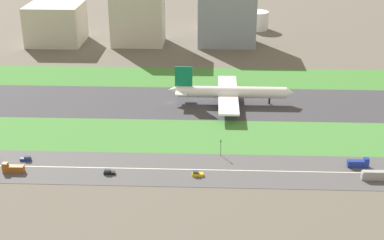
# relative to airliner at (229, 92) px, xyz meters

# --- Properties ---
(ground_plane) EXTENTS (800.00, 800.00, 0.00)m
(ground_plane) POSITION_rel_airliner_xyz_m (-30.34, -0.00, -6.23)
(ground_plane) COLOR #5B564C
(runway) EXTENTS (280.00, 46.00, 0.10)m
(runway) POSITION_rel_airliner_xyz_m (-30.34, -0.00, -6.18)
(runway) COLOR #38383D
(runway) RESTS_ON ground_plane
(grass_median_north) EXTENTS (280.00, 36.00, 0.10)m
(grass_median_north) POSITION_rel_airliner_xyz_m (-30.34, 41.00, -6.18)
(grass_median_north) COLOR #3D7A33
(grass_median_north) RESTS_ON ground_plane
(grass_median_south) EXTENTS (280.00, 36.00, 0.10)m
(grass_median_south) POSITION_rel_airliner_xyz_m (-30.34, -41.00, -6.18)
(grass_median_south) COLOR #427F38
(grass_median_south) RESTS_ON ground_plane
(highway) EXTENTS (280.00, 28.00, 0.10)m
(highway) POSITION_rel_airliner_xyz_m (-30.34, -73.00, -6.18)
(highway) COLOR #4C4C4F
(highway) RESTS_ON ground_plane
(highway_centerline) EXTENTS (266.00, 0.50, 0.01)m
(highway_centerline) POSITION_rel_airliner_xyz_m (-30.34, -73.00, -6.13)
(highway_centerline) COLOR silver
(highway_centerline) RESTS_ON highway
(airliner) EXTENTS (65.00, 56.00, 19.70)m
(airliner) POSITION_rel_airliner_xyz_m (0.00, 0.00, 0.00)
(airliner) COLOR white
(airliner) RESTS_ON runway
(truck_0) EXTENTS (8.40, 2.50, 4.00)m
(truck_0) POSITION_rel_airliner_xyz_m (51.30, -68.00, -4.56)
(truck_0) COLOR navy
(truck_0) RESTS_ON highway
(car_3) EXTENTS (4.40, 1.80, 2.00)m
(car_3) POSITION_rel_airliner_xyz_m (-13.83, -78.00, -5.31)
(car_3) COLOR yellow
(car_3) RESTS_ON highway
(car_1) EXTENTS (4.40, 1.80, 2.00)m
(car_1) POSITION_rel_airliner_xyz_m (-85.16, -68.00, -5.31)
(car_1) COLOR navy
(car_1) RESTS_ON highway
(car_2) EXTENTS (4.40, 1.80, 2.00)m
(car_2) POSITION_rel_airliner_xyz_m (-48.81, -78.00, -5.31)
(car_2) COLOR black
(car_2) RESTS_ON highway
(truck_2) EXTENTS (8.40, 2.50, 4.00)m
(truck_2) POSITION_rel_airliner_xyz_m (-87.20, -78.00, -4.56)
(truck_2) COLOR brown
(truck_2) RESTS_ON highway
(bus_0) EXTENTS (11.60, 2.50, 3.50)m
(bus_0) POSITION_rel_airliner_xyz_m (55.82, -78.00, -4.41)
(bus_0) COLOR #99999E
(bus_0) RESTS_ON highway
(traffic_light) EXTENTS (0.36, 0.50, 7.20)m
(traffic_light) POSITION_rel_airliner_xyz_m (-4.50, -60.01, -1.94)
(traffic_light) COLOR #4C4C51
(traffic_light) RESTS_ON highway
(terminal_building) EXTENTS (37.60, 35.63, 27.74)m
(terminal_building) POSITION_rel_airliner_xyz_m (-120.34, 114.00, 7.64)
(terminal_building) COLOR beige
(terminal_building) RESTS_ON ground_plane
(hangar_building) EXTENTS (36.16, 27.39, 52.31)m
(hangar_building) POSITION_rel_airliner_xyz_m (-61.65, 114.00, 19.92)
(hangar_building) COLOR beige
(hangar_building) RESTS_ON ground_plane
(office_tower) EXTENTS (39.95, 26.64, 41.69)m
(office_tower) POSITION_rel_airliner_xyz_m (0.74, 114.00, 14.61)
(office_tower) COLOR gray
(office_tower) RESTS_ON ground_plane
(fuel_tank_west) EXTENTS (23.46, 23.46, 16.45)m
(fuel_tank_west) POSITION_rel_airliner_xyz_m (-8.73, 159.00, 1.99)
(fuel_tank_west) COLOR silver
(fuel_tank_west) RESTS_ON ground_plane
(fuel_tank_centre) EXTENTS (18.46, 18.46, 14.01)m
(fuel_tank_centre) POSITION_rel_airliner_xyz_m (25.07, 159.00, 0.77)
(fuel_tank_centre) COLOR silver
(fuel_tank_centre) RESTS_ON ground_plane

